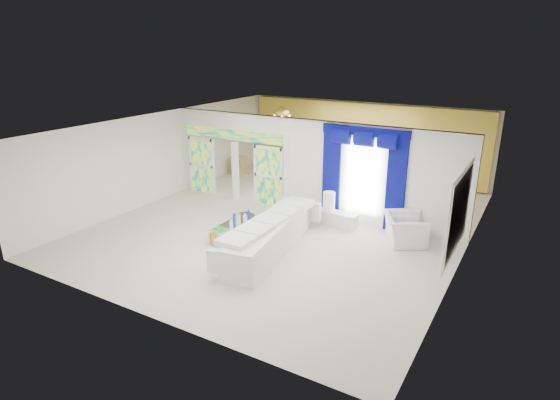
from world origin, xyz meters
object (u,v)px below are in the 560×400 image
Objects in this scene: console_table at (337,219)px; coffee_table at (236,229)px; white_sofa at (271,236)px; armchair at (405,229)px; grand_piano at (302,166)px.

coffee_table is at bearing -134.15° from console_table.
armchair is at bearing 29.75° from white_sofa.
coffee_table is 6.26m from grand_piano.
white_sofa reaches higher than coffee_table.
armchair is 6.79m from grand_piano.
white_sofa is at bearing 99.69° from armchair.
grand_piano reaches higher than armchair.
white_sofa is 3.40× the size of console_table.
white_sofa reaches higher than armchair.
white_sofa is 2.11× the size of grand_piano.
white_sofa is 2.35× the size of coffee_table.
armchair is 0.61× the size of grand_piano.
coffee_table is 1.45× the size of console_table.
armchair reaches higher than console_table.
armchair is at bearing -6.60° from console_table.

